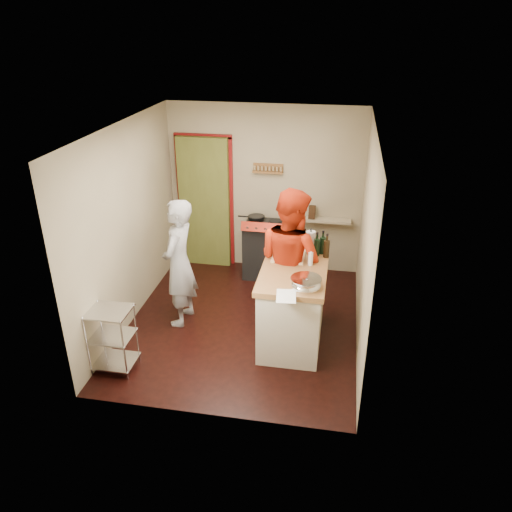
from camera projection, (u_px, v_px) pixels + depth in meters
The scene contains 10 objects.
floor at pixel (243, 322), 6.73m from camera, with size 3.50×3.50×0.00m, color black.
back_wall at pixel (225, 197), 7.91m from camera, with size 3.00×0.44×2.60m.
left_wall at pixel (128, 226), 6.40m from camera, with size 0.04×3.50×2.60m, color tan.
right_wall at pixel (366, 243), 5.92m from camera, with size 0.04×3.50×2.60m, color tan.
ceiling at pixel (241, 127), 5.59m from camera, with size 3.00×3.50×0.02m, color white.
stove at pixel (264, 249), 7.78m from camera, with size 0.60×0.63×1.00m.
wire_shelving at pixel (112, 337), 5.68m from camera, with size 0.48×0.40×0.80m.
island at pixel (293, 303), 6.18m from camera, with size 0.79×1.50×1.31m.
person_stripe at pixel (179, 263), 6.41m from camera, with size 0.63×0.41×1.72m, color #A2A2A7.
person_red at pixel (290, 260), 6.29m from camera, with size 0.92×0.72×1.90m, color #AF240B.
Camera 1 is at (1.16, -5.54, 3.75)m, focal length 35.00 mm.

